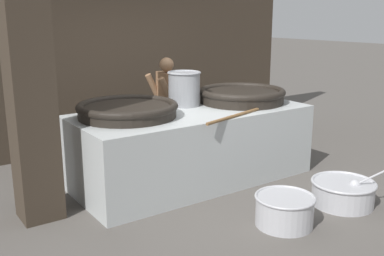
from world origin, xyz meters
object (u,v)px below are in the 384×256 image
at_px(giant_wok_far, 242,95).
at_px(giant_wok_near, 127,109).
at_px(prep_bowl_meat, 285,209).
at_px(cook, 167,105).
at_px(stock_pot, 184,88).
at_px(prep_bowl_vegetables, 343,191).

bearing_deg(giant_wok_far, giant_wok_near, 177.40).
xyz_separation_m(giant_wok_near, prep_bowl_meat, (0.92, -1.88, -0.90)).
bearing_deg(cook, stock_pot, 84.16).
bearing_deg(cook, giant_wok_near, 44.17).
distance_m(giant_wok_far, prep_bowl_meat, 2.21).
xyz_separation_m(stock_pot, prep_bowl_meat, (-0.09, -2.08, -1.05)).
xyz_separation_m(giant_wok_far, prep_bowl_meat, (-0.91, -1.79, -0.91)).
distance_m(giant_wok_far, cook, 1.23).
distance_m(giant_wok_near, cook, 1.48).
relative_size(giant_wok_near, cook, 0.80).
relative_size(stock_pot, prep_bowl_vegetables, 0.53).
bearing_deg(giant_wok_far, stock_pot, 160.64).
bearing_deg(giant_wok_near, giant_wok_far, -2.60).
height_order(giant_wok_far, stock_pot, stock_pot).
height_order(giant_wok_near, cook, cook).
bearing_deg(giant_wok_far, prep_bowl_meat, -116.92).
distance_m(stock_pot, cook, 0.81).
relative_size(cook, prep_bowl_meat, 2.43).
xyz_separation_m(cook, prep_bowl_meat, (-0.23, -2.80, -0.68)).
xyz_separation_m(prep_bowl_vegetables, prep_bowl_meat, (-0.99, 0.02, 0.02)).
bearing_deg(stock_pot, prep_bowl_meat, -92.37).
height_order(giant_wok_far, prep_bowl_meat, giant_wok_far).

